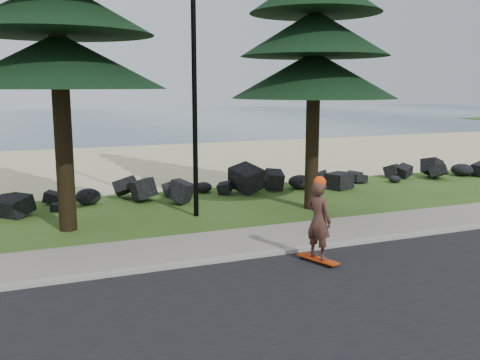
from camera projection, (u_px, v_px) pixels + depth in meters
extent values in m
plane|color=#2F4C17|center=(239.00, 246.00, 12.30)|extent=(160.00, 160.00, 0.00)
cube|color=black|center=(349.00, 326.00, 8.20)|extent=(160.00, 7.00, 0.02)
cube|color=#A49F94|center=(254.00, 256.00, 11.47)|extent=(160.00, 0.20, 0.10)
cube|color=gray|center=(235.00, 242.00, 12.47)|extent=(160.00, 2.00, 0.08)
cube|color=beige|center=(124.00, 164.00, 25.51)|extent=(160.00, 15.00, 0.01)
cube|color=#3B5771|center=(64.00, 120.00, 58.77)|extent=(160.00, 58.00, 0.01)
cylinder|color=black|center=(316.00, 2.00, 15.12)|extent=(0.40, 0.40, 12.00)
cylinder|color=black|center=(194.00, 73.00, 14.52)|extent=(0.14, 0.14, 8.00)
cube|color=red|center=(318.00, 259.00, 11.10)|extent=(0.55, 1.00, 0.03)
imported|color=#512E25|center=(319.00, 220.00, 10.95)|extent=(0.57, 0.69, 1.63)
sphere|color=#FF430E|center=(320.00, 182.00, 10.82)|extent=(0.26, 0.26, 0.26)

